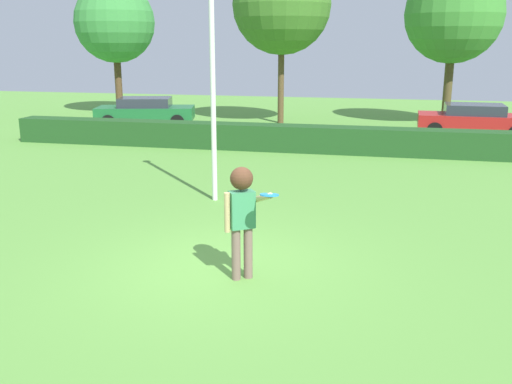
% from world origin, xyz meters
% --- Properties ---
extents(ground_plane, '(60.00, 60.00, 0.00)m').
position_xyz_m(ground_plane, '(0.00, 0.00, 0.00)').
color(ground_plane, '#5E9B3F').
extents(person, '(0.80, 0.58, 1.80)m').
position_xyz_m(person, '(0.43, -0.32, 1.16)').
color(person, '#7A5E56').
rests_on(person, ground).
extents(frisbee, '(0.27, 0.28, 0.06)m').
position_xyz_m(frisbee, '(0.92, -0.68, 1.49)').
color(frisbee, '#268CE5').
extents(lamppost, '(0.24, 0.24, 5.53)m').
position_xyz_m(lamppost, '(-1.31, 4.01, 3.08)').
color(lamppost, silver).
rests_on(lamppost, ground).
extents(hedge_row, '(21.29, 0.90, 0.87)m').
position_xyz_m(hedge_row, '(0.00, 10.58, 0.44)').
color(hedge_row, '#204A1F').
rests_on(hedge_row, ground).
extents(parked_car_green, '(4.49, 2.67, 1.25)m').
position_xyz_m(parked_car_green, '(-7.76, 15.05, 0.69)').
color(parked_car_green, '#1E6633').
rests_on(parked_car_green, ground).
extents(parked_car_red, '(4.25, 1.91, 1.25)m').
position_xyz_m(parked_car_red, '(5.94, 15.30, 0.69)').
color(parked_car_red, '#B21E1E').
rests_on(parked_car_red, ground).
extents(birch_tree, '(3.99, 3.99, 6.55)m').
position_xyz_m(birch_tree, '(-10.93, 19.08, 4.54)').
color(birch_tree, brown).
rests_on(birch_tree, ground).
extents(willow_tree, '(4.32, 4.32, 7.35)m').
position_xyz_m(willow_tree, '(-2.12, 17.29, 5.18)').
color(willow_tree, brown).
rests_on(willow_tree, ground).
extents(maple_tree, '(4.16, 4.16, 6.83)m').
position_xyz_m(maple_tree, '(5.19, 18.31, 4.73)').
color(maple_tree, brown).
rests_on(maple_tree, ground).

